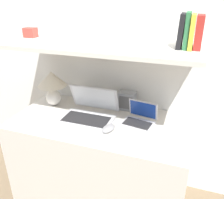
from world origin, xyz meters
name	(u,v)px	position (x,y,z in m)	size (l,w,h in m)	color
wall_back	(117,48)	(0.00, 0.71, 1.20)	(6.00, 0.05, 2.40)	white
desk	(101,162)	(0.00, 0.32, 0.37)	(1.28, 0.64, 0.75)	silver
back_riser	(115,113)	(0.00, 0.66, 0.64)	(1.28, 0.04, 1.27)	white
shelf	(102,44)	(0.00, 0.39, 1.29)	(1.28, 0.58, 0.03)	silver
table_lamp	(52,83)	(-0.46, 0.45, 0.93)	(0.23, 0.23, 0.28)	white
laptop_large	(89,112)	(-0.09, 0.34, 0.79)	(0.38, 0.31, 0.22)	silver
laptop_small	(139,120)	(0.28, 0.37, 0.78)	(0.24, 0.22, 0.15)	silver
computer_mouse	(108,128)	(0.11, 0.22, 0.76)	(0.10, 0.13, 0.04)	#99999E
router_box	(127,101)	(0.14, 0.57, 0.82)	(0.13, 0.08, 0.15)	gray
book_red	(199,32)	(0.59, 0.39, 1.39)	(0.04, 0.14, 0.19)	#A82823
book_yellow	(192,32)	(0.55, 0.39, 1.39)	(0.02, 0.17, 0.19)	gold
book_green	(187,30)	(0.52, 0.39, 1.40)	(0.03, 0.14, 0.20)	#2D7042
book_black	(181,31)	(0.49, 0.39, 1.40)	(0.04, 0.15, 0.19)	black
shelf_gadget	(30,33)	(-0.55, 0.39, 1.33)	(0.09, 0.07, 0.07)	#CC3D33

